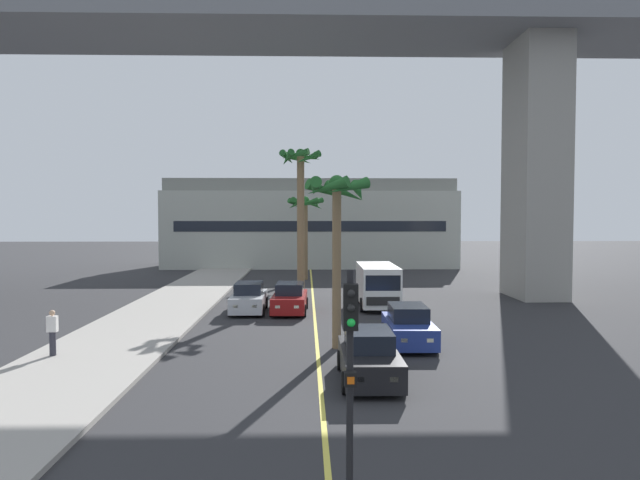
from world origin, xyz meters
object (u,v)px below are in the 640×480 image
at_px(car_queue_third, 369,357).
at_px(car_queue_fourth, 249,299).
at_px(palm_tree_near_median, 337,209).
at_px(palm_tree_far_median, 300,187).
at_px(delivery_van, 377,284).
at_px(palm_tree_mid_median, 305,212).
at_px(car_queue_front, 408,327).
at_px(car_queue_second, 290,299).
at_px(traffic_light_median_near, 350,360).
at_px(pedestrian_mid_block, 52,332).

bearing_deg(car_queue_third, car_queue_fourth, 111.60).
height_order(palm_tree_near_median, palm_tree_far_median, palm_tree_far_median).
relative_size(delivery_van, palm_tree_mid_median, 0.79).
xyz_separation_m(car_queue_front, palm_tree_mid_median, (-4.09, 23.00, 4.71)).
relative_size(palm_tree_near_median, palm_tree_far_median, 0.71).
height_order(car_queue_second, car_queue_fourth, same).
height_order(car_queue_second, car_queue_third, same).
xyz_separation_m(car_queue_second, traffic_light_median_near, (1.59, -20.37, 1.99)).
relative_size(car_queue_second, delivery_van, 0.79).
distance_m(car_queue_third, palm_tree_near_median, 6.38).
distance_m(car_queue_second, palm_tree_mid_median, 16.14).
xyz_separation_m(palm_tree_near_median, pedestrian_mid_block, (-10.15, -1.51, -4.36)).
bearing_deg(palm_tree_mid_median, delivery_van, -73.79).
height_order(car_queue_fourth, delivery_van, delivery_van).
bearing_deg(car_queue_fourth, delivery_van, 11.23).
bearing_deg(pedestrian_mid_block, car_queue_fourth, 58.73).
distance_m(traffic_light_median_near, pedestrian_mid_block, 14.61).
bearing_deg(delivery_van, palm_tree_near_median, -106.19).
bearing_deg(traffic_light_median_near, car_queue_front, 75.48).
bearing_deg(car_queue_front, car_queue_second, 122.89).
height_order(delivery_van, pedestrian_mid_block, delivery_van).
distance_m(car_queue_front, palm_tree_near_median, 5.48).
xyz_separation_m(car_queue_second, palm_tree_far_median, (0.50, 6.18, 6.23)).
distance_m(palm_tree_far_median, pedestrian_mid_block, 18.94).
xyz_separation_m(delivery_van, pedestrian_mid_block, (-12.95, -11.18, -0.29)).
bearing_deg(palm_tree_near_median, palm_tree_mid_median, 92.96).
bearing_deg(delivery_van, palm_tree_mid_median, 106.21).
relative_size(car_queue_fourth, palm_tree_mid_median, 0.62).
distance_m(car_queue_fourth, delivery_van, 7.17).
relative_size(delivery_van, pedestrian_mid_block, 3.26).
xyz_separation_m(delivery_van, traffic_light_median_near, (-3.24, -21.96, 1.43)).
relative_size(car_queue_front, car_queue_fourth, 1.01).
height_order(car_queue_second, delivery_van, delivery_van).
distance_m(palm_tree_near_median, palm_tree_far_median, 14.43).
distance_m(car_queue_second, car_queue_fourth, 2.18).
bearing_deg(car_queue_front, car_queue_third, -113.60).
relative_size(car_queue_third, delivery_van, 0.78).
relative_size(car_queue_third, pedestrian_mid_block, 2.54).
bearing_deg(palm_tree_near_median, car_queue_second, 104.11).
distance_m(palm_tree_mid_median, palm_tree_far_median, 9.36).
bearing_deg(car_queue_second, traffic_light_median_near, -85.53).
bearing_deg(palm_tree_near_median, traffic_light_median_near, -92.04).
height_order(car_queue_fourth, traffic_light_median_near, traffic_light_median_near).
bearing_deg(car_queue_third, palm_tree_far_median, 97.07).
relative_size(car_queue_fourth, traffic_light_median_near, 0.98).
xyz_separation_m(delivery_van, palm_tree_far_median, (-4.33, 4.60, 5.67)).
bearing_deg(palm_tree_near_median, car_queue_fourth, 116.94).
height_order(traffic_light_median_near, palm_tree_far_median, palm_tree_far_median).
bearing_deg(delivery_van, car_queue_fourth, -168.77).
height_order(palm_tree_near_median, palm_tree_mid_median, palm_tree_mid_median).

